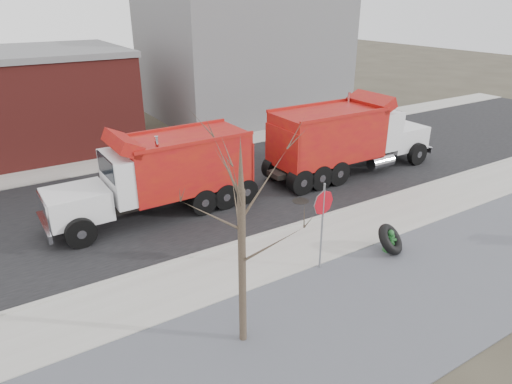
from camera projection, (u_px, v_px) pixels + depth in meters
ground at (287, 256)px, 14.81m from camera, size 120.00×120.00×0.00m
gravel_verge at (364, 314)px, 12.08m from camera, size 60.00×5.00×0.03m
sidewalk at (282, 252)px, 14.99m from camera, size 60.00×2.50×0.06m
curb at (261, 235)px, 16.00m from camera, size 60.00×0.15×0.11m
road at (202, 191)px, 19.71m from camera, size 60.00×9.40×0.02m
far_sidewalk at (154, 155)px, 24.13m from camera, size 60.00×2.00×0.06m
building_grey at (242, 56)px, 31.64m from camera, size 12.00×10.00×8.00m
bare_tree at (241, 220)px, 9.92m from camera, size 3.20×3.20×5.20m
fire_hydrant at (390, 242)px, 14.96m from camera, size 0.45×0.44×0.79m
truck_tire at (390, 239)px, 14.86m from camera, size 1.39×1.31×1.04m
stop_sign at (323, 212)px, 13.42m from camera, size 0.77×0.12×2.84m
dump_truck_red_a at (347, 136)px, 21.16m from camera, size 8.86×2.51×3.58m
dump_truck_red_b at (162, 171)px, 17.16m from camera, size 7.92×2.40×3.35m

